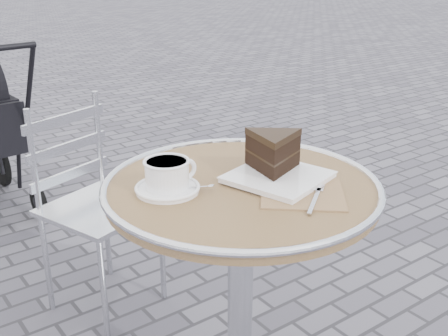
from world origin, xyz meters
TOP-DOWN VIEW (x-y plane):
  - cafe_table at (0.00, 0.00)m, footprint 0.72×0.72m
  - cappuccino_set at (-0.17, 0.07)m, footprint 0.17×0.16m
  - cake_plate_set at (0.10, -0.01)m, footprint 0.28×0.38m
  - bistro_chair at (-0.11, 0.80)m, footprint 0.45×0.45m

SIDE VIEW (x-z plane):
  - bistro_chair at x=-0.11m, z-range 0.09..0.89m
  - cafe_table at x=0.00m, z-range 0.20..0.94m
  - cappuccino_set at x=-0.17m, z-range 0.73..0.81m
  - cake_plate_set at x=0.10m, z-range 0.73..0.85m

